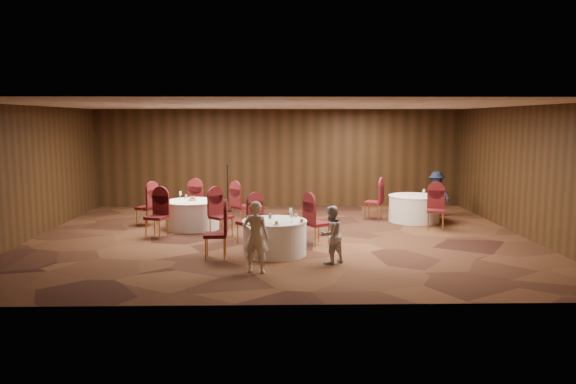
{
  "coord_description": "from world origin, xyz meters",
  "views": [
    {
      "loc": [
        -0.1,
        -13.43,
        2.86
      ],
      "look_at": [
        0.2,
        0.2,
        1.1
      ],
      "focal_mm": 35.0,
      "sensor_mm": 36.0,
      "label": 1
    }
  ],
  "objects_px": {
    "table_left": "(193,214)",
    "mic_stand": "(228,198)",
    "woman_b": "(331,235)",
    "man_c": "(436,194)",
    "woman_a": "(256,237)",
    "table_main": "(275,237)",
    "table_right": "(414,208)"
  },
  "relations": [
    {
      "from": "table_left",
      "to": "woman_a",
      "type": "height_order",
      "value": "woman_a"
    },
    {
      "from": "table_left",
      "to": "mic_stand",
      "type": "distance_m",
      "value": 2.83
    },
    {
      "from": "woman_a",
      "to": "woman_b",
      "type": "bearing_deg",
      "value": -142.5
    },
    {
      "from": "table_main",
      "to": "mic_stand",
      "type": "bearing_deg",
      "value": 104.56
    },
    {
      "from": "table_left",
      "to": "table_right",
      "type": "relative_size",
      "value": 1.01
    },
    {
      "from": "table_left",
      "to": "woman_b",
      "type": "distance_m",
      "value": 4.96
    },
    {
      "from": "woman_b",
      "to": "man_c",
      "type": "bearing_deg",
      "value": -161.18
    },
    {
      "from": "table_main",
      "to": "table_left",
      "type": "distance_m",
      "value": 3.66
    },
    {
      "from": "man_c",
      "to": "woman_b",
      "type": "bearing_deg",
      "value": -81.97
    },
    {
      "from": "table_main",
      "to": "table_right",
      "type": "xyz_separation_m",
      "value": [
        3.94,
        3.86,
        0.0
      ]
    },
    {
      "from": "woman_a",
      "to": "table_right",
      "type": "bearing_deg",
      "value": -115.69
    },
    {
      "from": "table_main",
      "to": "woman_a",
      "type": "xyz_separation_m",
      "value": [
        -0.35,
        -1.42,
        0.31
      ]
    },
    {
      "from": "mic_stand",
      "to": "woman_a",
      "type": "height_order",
      "value": "mic_stand"
    },
    {
      "from": "man_c",
      "to": "table_main",
      "type": "bearing_deg",
      "value": -93.54
    },
    {
      "from": "table_left",
      "to": "table_main",
      "type": "bearing_deg",
      "value": -53.6
    },
    {
      "from": "table_right",
      "to": "man_c",
      "type": "bearing_deg",
      "value": 45.13
    },
    {
      "from": "woman_b",
      "to": "man_c",
      "type": "height_order",
      "value": "man_c"
    },
    {
      "from": "table_right",
      "to": "woman_b",
      "type": "distance_m",
      "value": 5.41
    },
    {
      "from": "mic_stand",
      "to": "woman_b",
      "type": "height_order",
      "value": "mic_stand"
    },
    {
      "from": "woman_a",
      "to": "man_c",
      "type": "relative_size",
      "value": 1.02
    },
    {
      "from": "woman_b",
      "to": "table_main",
      "type": "bearing_deg",
      "value": -71.37
    },
    {
      "from": "woman_a",
      "to": "table_main",
      "type": "bearing_deg",
      "value": -90.42
    },
    {
      "from": "table_main",
      "to": "woman_a",
      "type": "relative_size",
      "value": 1.01
    },
    {
      "from": "table_main",
      "to": "mic_stand",
      "type": "xyz_separation_m",
      "value": [
        -1.48,
        5.68,
        0.04
      ]
    },
    {
      "from": "woman_b",
      "to": "mic_stand",
      "type": "bearing_deg",
      "value": -105.3
    },
    {
      "from": "table_right",
      "to": "mic_stand",
      "type": "height_order",
      "value": "mic_stand"
    },
    {
      "from": "table_right",
      "to": "woman_b",
      "type": "height_order",
      "value": "woman_b"
    },
    {
      "from": "woman_b",
      "to": "man_c",
      "type": "xyz_separation_m",
      "value": [
        3.7,
        5.5,
        0.09
      ]
    },
    {
      "from": "table_main",
      "to": "table_left",
      "type": "bearing_deg",
      "value": 126.4
    },
    {
      "from": "mic_stand",
      "to": "man_c",
      "type": "bearing_deg",
      "value": -8.53
    },
    {
      "from": "man_c",
      "to": "mic_stand",
      "type": "bearing_deg",
      "value": -146.59
    },
    {
      "from": "mic_stand",
      "to": "table_right",
      "type": "bearing_deg",
      "value": -18.64
    }
  ]
}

